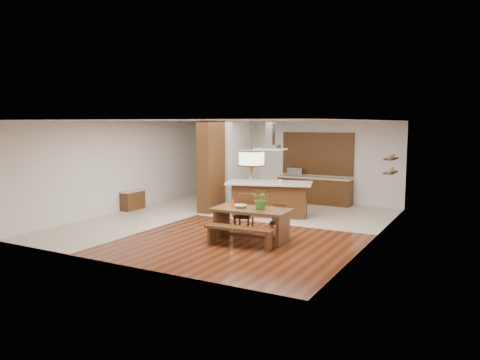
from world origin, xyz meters
The scene contains 25 objects.
room_shell centered at (0.00, 0.00, 2.06)m, with size 9.00×9.04×2.92m.
tile_hallway centered at (-2.75, 0.00, 0.01)m, with size 2.50×9.00×0.01m, color beige.
tile_kitchen centered at (1.25, 2.50, 0.01)m, with size 5.50×4.00×0.01m, color beige.
soffit_band centered at (0.00, 0.00, 2.88)m, with size 8.00×9.00×0.02m, color #431E10.
partition_pier centered at (-1.40, 1.20, 1.45)m, with size 0.45×1.00×2.90m, color #321D0E.
partition_stub centered at (-1.40, 3.30, 1.45)m, with size 0.18×2.40×2.90m, color silver.
hallway_console centered at (-3.81, 0.20, 0.32)m, with size 0.37×0.88×0.63m, color #321D0E.
hallway_doorway centered at (-2.70, 4.40, 1.05)m, with size 1.10×0.20×2.10m, color #321D0E.
rear_counter centered at (1.00, 4.20, 0.48)m, with size 2.60×0.62×0.95m.
kitchen_window centered at (1.00, 4.46, 1.75)m, with size 2.60×0.08×1.50m, color #A66731.
shelf_lower centered at (3.87, 2.60, 1.40)m, with size 0.26×0.90×0.04m, color #321D0E.
shelf_upper centered at (3.87, 2.60, 1.80)m, with size 0.26×0.90×0.04m, color #321D0E.
dining_table centered at (1.42, -1.48, 0.57)m, with size 1.92×1.03×0.78m.
dining_bench centered at (1.46, -2.15, 0.23)m, with size 1.65×0.36×0.46m, color #321D0E, non-canonical shape.
dining_chair_left centered at (0.93, -0.93, 0.50)m, with size 0.44×0.44×1.00m, color #321D0E, non-canonical shape.
dining_chair_right centered at (1.86, -0.88, 0.42)m, with size 0.37×0.37×0.84m, color #321D0E, non-canonical shape.
pendant_lantern centered at (1.42, -1.48, 2.25)m, with size 0.64×0.64×1.31m, color #FAEEC0, non-canonical shape.
foliage_plant centered at (1.66, -1.43, 1.03)m, with size 0.44×0.38×0.49m, color #356F25.
fruit_bowl centered at (1.14, -1.51, 0.82)m, with size 0.30×0.30×0.07m, color beige.
napkin_cone centered at (0.83, -1.37, 0.89)m, with size 0.14×0.14×0.22m, color #AD2A0C.
gold_ornament centered at (1.97, -1.53, 0.83)m, with size 0.07×0.07×0.09m, color gold.
kitchen_island centered at (0.56, 1.42, 0.54)m, with size 2.77×1.80×1.06m.
range_hood centered at (0.56, 1.43, 2.46)m, with size 0.90×0.55×0.87m, color silver, non-canonical shape.
island_cup centered at (0.93, 1.33, 1.10)m, with size 0.12×0.12×0.10m, color silver.
microwave centered at (0.23, 4.20, 1.09)m, with size 0.52×0.35×0.29m, color silver.
Camera 1 is at (6.49, -11.35, 2.84)m, focal length 35.00 mm.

